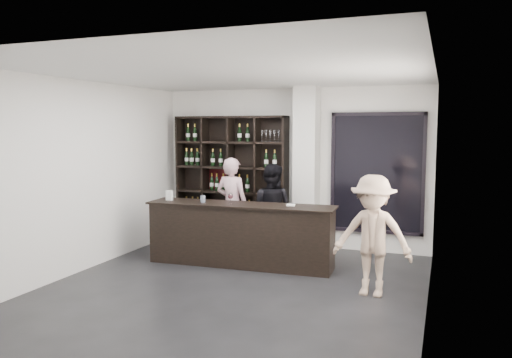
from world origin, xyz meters
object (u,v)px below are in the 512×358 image
at_px(wine_shelf, 231,180).
at_px(customer, 373,236).
at_px(taster_pink, 232,205).
at_px(tasting_counter, 240,235).
at_px(taster_black, 271,210).

xyz_separation_m(wine_shelf, customer, (2.95, -2.17, -0.41)).
height_order(wine_shelf, taster_pink, wine_shelf).
bearing_deg(tasting_counter, wine_shelf, 115.46).
bearing_deg(customer, taster_pink, 155.47).
bearing_deg(tasting_counter, taster_black, 68.39).
relative_size(tasting_counter, taster_pink, 1.80).
height_order(taster_pink, taster_black, taster_pink).
relative_size(tasting_counter, taster_black, 1.91).
bearing_deg(wine_shelf, taster_black, -34.25).
xyz_separation_m(wine_shelf, taster_black, (1.05, -0.72, -0.41)).
bearing_deg(taster_black, customer, 143.47).
xyz_separation_m(wine_shelf, taster_pink, (0.33, -0.72, -0.36)).
relative_size(wine_shelf, customer, 1.52).
bearing_deg(tasting_counter, taster_pink, 118.87).
height_order(tasting_counter, taster_black, taster_black).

